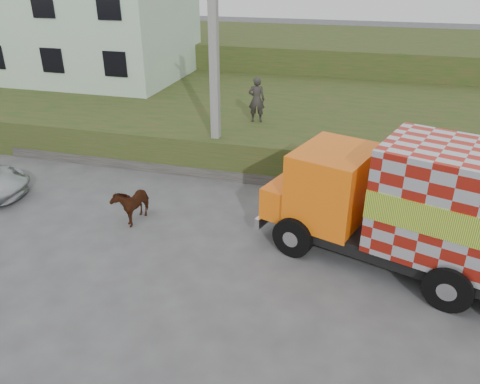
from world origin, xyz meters
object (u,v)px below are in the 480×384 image
(utility_pole, at_px, (214,69))
(cow, at_px, (132,203))
(pedestrian, at_px, (257,100))
(cargo_truck, at_px, (433,211))

(utility_pole, xyz_separation_m, cow, (-1.47, -4.25, -3.46))
(utility_pole, relative_size, pedestrian, 4.27)
(utility_pole, relative_size, cow, 5.48)
(cargo_truck, bearing_deg, pedestrian, 150.33)
(utility_pole, distance_m, cargo_truck, 9.03)
(cow, distance_m, pedestrian, 7.27)
(cargo_truck, distance_m, pedestrian, 9.51)
(utility_pole, height_order, cargo_truck, utility_pole)
(utility_pole, distance_m, pedestrian, 3.02)
(pedestrian, bearing_deg, cow, 61.07)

